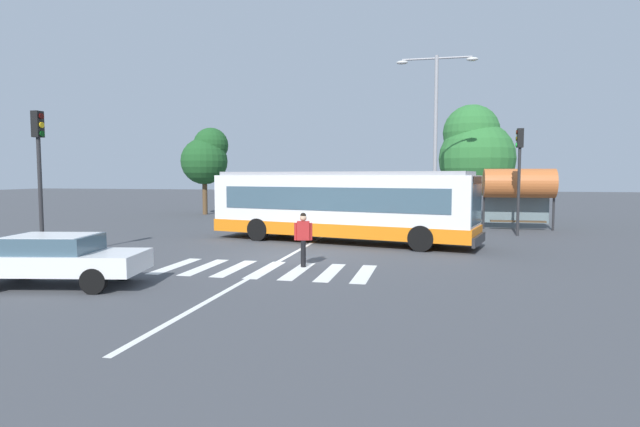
{
  "coord_description": "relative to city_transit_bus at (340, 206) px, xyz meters",
  "views": [
    {
      "loc": [
        5.05,
        -16.95,
        2.9
      ],
      "look_at": [
        0.46,
        3.8,
        1.3
      ],
      "focal_mm": 28.5,
      "sensor_mm": 36.0,
      "label": 1
    }
  ],
  "objects": [
    {
      "name": "twin_arm_street_lamp",
      "position": [
        4.01,
        5.98,
        3.99
      ],
      "size": [
        4.16,
        0.32,
        9.13
      ],
      "color": "#939399",
      "rests_on": "ground_plane"
    },
    {
      "name": "background_tree_right",
      "position": [
        6.55,
        12.57,
        2.86
      ],
      "size": [
        4.8,
        4.8,
        7.44
      ],
      "color": "brown",
      "rests_on": "ground_plane"
    },
    {
      "name": "city_transit_bus",
      "position": [
        0.0,
        0.0,
        0.0
      ],
      "size": [
        11.98,
        5.23,
        3.06
      ],
      "color": "black",
      "rests_on": "ground_plane"
    },
    {
      "name": "pedestrian_crossing_street",
      "position": [
        -0.1,
        -6.08,
        -0.62
      ],
      "size": [
        0.57,
        0.41,
        1.72
      ],
      "color": "black",
      "rests_on": "ground_plane"
    },
    {
      "name": "ground_plane",
      "position": [
        -1.17,
        -4.66,
        -1.59
      ],
      "size": [
        160.0,
        160.0,
        0.0
      ],
      "primitive_type": "plane",
      "color": "#424449"
    },
    {
      "name": "parked_car_charcoal",
      "position": [
        -0.42,
        10.99,
        -0.82
      ],
      "size": [
        1.98,
        4.55,
        1.35
      ],
      "color": "black",
      "rests_on": "ground_plane"
    },
    {
      "name": "parked_car_red",
      "position": [
        -3.01,
        11.3,
        -0.82
      ],
      "size": [
        1.94,
        4.54,
        1.35
      ],
      "color": "black",
      "rests_on": "ground_plane"
    },
    {
      "name": "traffic_light_far_corner",
      "position": [
        7.91,
        4.07,
        1.82
      ],
      "size": [
        0.33,
        0.32,
        5.11
      ],
      "color": "#28282B",
      "rests_on": "ground_plane"
    },
    {
      "name": "background_tree_left",
      "position": [
        -12.49,
        13.41,
        2.69
      ],
      "size": [
        3.42,
        3.42,
        6.42
      ],
      "color": "brown",
      "rests_on": "ground_plane"
    },
    {
      "name": "parked_car_white",
      "position": [
        2.28,
        10.63,
        -0.82
      ],
      "size": [
        1.99,
        4.56,
        1.35
      ],
      "color": "black",
      "rests_on": "ground_plane"
    },
    {
      "name": "traffic_light_near_corner",
      "position": [
        -9.43,
        -6.48,
        1.82
      ],
      "size": [
        0.33,
        0.32,
        5.11
      ],
      "color": "#28282B",
      "rests_on": "ground_plane"
    },
    {
      "name": "crosswalk_painted_stripes",
      "position": [
        -1.08,
        -6.9,
        -1.58
      ],
      "size": [
        6.54,
        2.89,
        0.01
      ],
      "color": "silver",
      "rests_on": "ground_plane"
    },
    {
      "name": "bus_stop_shelter",
      "position": [
        8.38,
        7.01,
        0.83
      ],
      "size": [
        3.63,
        1.54,
        3.25
      ],
      "color": "#28282B",
      "rests_on": "ground_plane"
    },
    {
      "name": "foreground_sedan",
      "position": [
        -5.72,
        -10.3,
        -0.82
      ],
      "size": [
        4.76,
        2.62,
        1.35
      ],
      "color": "black",
      "rests_on": "ground_plane"
    },
    {
      "name": "lane_center_line",
      "position": [
        -1.13,
        -2.66,
        -1.58
      ],
      "size": [
        0.16,
        24.0,
        0.01
      ],
      "primitive_type": "cube",
      "color": "silver",
      "rests_on": "ground_plane"
    }
  ]
}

